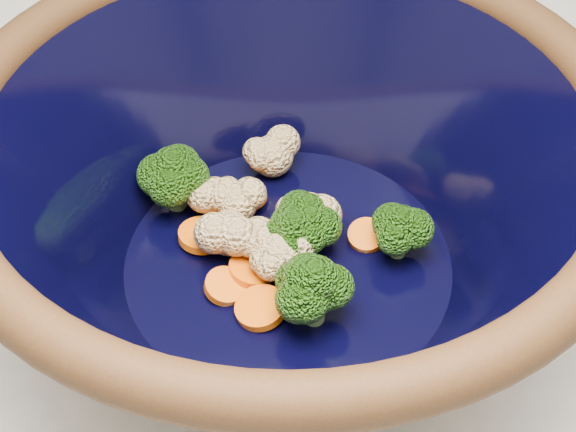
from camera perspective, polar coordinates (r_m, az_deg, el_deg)
The scene contains 2 objects.
mixing_bowl at distance 0.50m, azimuth -0.00°, elevation 1.35°, with size 0.39×0.39×0.17m.
vegetable_pile at distance 0.52m, azimuth -0.71°, elevation -0.94°, with size 0.19×0.17×0.06m.
Camera 1 is at (-0.05, -0.24, 1.34)m, focal length 50.00 mm.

